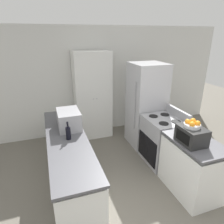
{
  "coord_description": "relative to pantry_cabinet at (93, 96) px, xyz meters",
  "views": [
    {
      "loc": [
        -1.13,
        -1.48,
        2.4
      ],
      "look_at": [
        0.0,
        1.78,
        1.05
      ],
      "focal_mm": 32.0,
      "sensor_mm": 36.0,
      "label": 1
    }
  ],
  "objects": [
    {
      "name": "stove",
      "position": [
        1.0,
        -1.54,
        -0.57
      ],
      "size": [
        0.66,
        0.75,
        1.08
      ],
      "color": "#9E9EA3",
      "rests_on": "ground_plane"
    },
    {
      "name": "fruit_bowl",
      "position": [
        0.86,
        -2.41,
        0.18
      ],
      "size": [
        0.23,
        0.23,
        0.11
      ],
      "color": "silver",
      "rests_on": "toaster_oven"
    },
    {
      "name": "wall_back",
      "position": [
        0.08,
        0.29,
        0.27
      ],
      "size": [
        7.0,
        0.06,
        2.6
      ],
      "color": "silver",
      "rests_on": "ground_plane"
    },
    {
      "name": "microwave",
      "position": [
        -0.73,
        -1.32,
        0.03
      ],
      "size": [
        0.37,
        0.52,
        0.3
      ],
      "color": "#939399",
      "rests_on": "counter_left"
    },
    {
      "name": "toaster_oven",
      "position": [
        0.86,
        -2.43,
        0.01
      ],
      "size": [
        0.32,
        0.4,
        0.25
      ],
      "color": "black",
      "rests_on": "counter_right"
    },
    {
      "name": "wine_bottle",
      "position": [
        -0.8,
        -1.73,
        -0.01
      ],
      "size": [
        0.08,
        0.08,
        0.29
      ],
      "color": "black",
      "rests_on": "counter_left"
    },
    {
      "name": "refrigerator",
      "position": [
        1.03,
        -0.76,
        -0.11
      ],
      "size": [
        0.72,
        0.72,
        1.85
      ],
      "color": "#B7B7BC",
      "rests_on": "ground_plane"
    },
    {
      "name": "counter_right",
      "position": [
        0.98,
        -2.41,
        -0.59
      ],
      "size": [
        0.6,
        0.95,
        0.92
      ],
      "color": "silver",
      "rests_on": "ground_plane"
    },
    {
      "name": "pantry_cabinet",
      "position": [
        0.0,
        0.0,
        0.0
      ],
      "size": [
        0.85,
        0.5,
        2.07
      ],
      "color": "silver",
      "rests_on": "ground_plane"
    },
    {
      "name": "counter_left",
      "position": [
        -0.83,
        -1.67,
        -0.59
      ],
      "size": [
        0.6,
        2.43,
        0.92
      ],
      "color": "silver",
      "rests_on": "ground_plane"
    }
  ]
}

